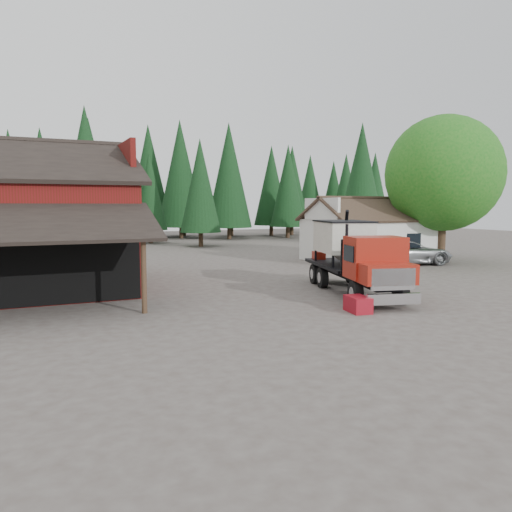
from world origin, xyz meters
name	(u,v)px	position (x,y,z in m)	size (l,w,h in m)	color
ground	(303,310)	(0.00, 0.00, 0.00)	(120.00, 120.00, 0.00)	#4C423C
farmhouse	(368,238)	(13.00, 13.00, 1.67)	(8.60, 6.42, 4.65)	silver
deciduous_tree	(444,178)	(17.01, 9.97, 5.91)	(8.00, 8.00, 10.20)	#382619
conifer_backdrop	(117,240)	(0.00, 42.00, 0.00)	(76.00, 16.00, 16.00)	black
near_pine_b	(200,186)	(6.00, 30.00, 5.89)	(3.96, 3.96, 10.40)	#382619
near_pine_c	(362,177)	(22.00, 26.00, 6.89)	(4.84, 4.84, 12.40)	#382619
near_pine_d	(86,169)	(-4.00, 34.00, 7.39)	(5.28, 5.28, 13.40)	#382619
feed_truck	(354,255)	(4.01, 2.35, 1.77)	(4.36, 8.69, 3.79)	black
silver_car	(408,252)	(14.00, 10.00, 0.83)	(2.74, 5.95, 1.65)	#A6AAAE
equip_box	(358,304)	(1.71, -1.11, 0.30)	(0.70, 1.10, 0.60)	maroon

